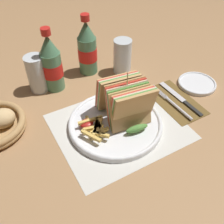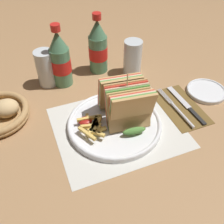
# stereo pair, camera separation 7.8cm
# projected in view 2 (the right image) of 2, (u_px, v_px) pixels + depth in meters

# --- Properties ---
(ground_plane) EXTENTS (4.00, 4.00, 0.00)m
(ground_plane) POSITION_uv_depth(u_px,v_px,m) (105.00, 124.00, 0.80)
(ground_plane) COLOR #9E754C
(placemat) EXTENTS (0.37, 0.32, 0.00)m
(placemat) POSITION_uv_depth(u_px,v_px,m) (118.00, 127.00, 0.79)
(placemat) COLOR silver
(placemat) RESTS_ON ground_plane
(plate_main) EXTENTS (0.28, 0.28, 0.02)m
(plate_main) POSITION_uv_depth(u_px,v_px,m) (114.00, 123.00, 0.78)
(plate_main) COLOR white
(plate_main) RESTS_ON ground_plane
(club_sandwich) EXTENTS (0.13, 0.18, 0.17)m
(club_sandwich) POSITION_uv_depth(u_px,v_px,m) (126.00, 103.00, 0.75)
(club_sandwich) COLOR tan
(club_sandwich) RESTS_ON plate_main
(fries_pile) EXTENTS (0.08, 0.12, 0.02)m
(fries_pile) POSITION_uv_depth(u_px,v_px,m) (93.00, 126.00, 0.75)
(fries_pile) COLOR #E0B756
(fries_pile) RESTS_ON plate_main
(ketchup_blob) EXTENTS (0.04, 0.04, 0.01)m
(ketchup_blob) POSITION_uv_depth(u_px,v_px,m) (85.00, 121.00, 0.77)
(ketchup_blob) COLOR maroon
(ketchup_blob) RESTS_ON plate_main
(napkin) EXTENTS (0.12, 0.21, 0.00)m
(napkin) POSITION_uv_depth(u_px,v_px,m) (180.00, 107.00, 0.85)
(napkin) COLOR brown
(napkin) RESTS_ON ground_plane
(fork) EXTENTS (0.02, 0.20, 0.01)m
(fork) POSITION_uv_depth(u_px,v_px,m) (178.00, 111.00, 0.83)
(fork) COLOR silver
(fork) RESTS_ON napkin
(knife) EXTENTS (0.02, 0.20, 0.00)m
(knife) POSITION_uv_depth(u_px,v_px,m) (186.00, 105.00, 0.85)
(knife) COLOR black
(knife) RESTS_ON napkin
(coke_bottle_near) EXTENTS (0.07, 0.07, 0.22)m
(coke_bottle_near) POSITION_uv_depth(u_px,v_px,m) (60.00, 60.00, 0.88)
(coke_bottle_near) COLOR #4C7F5B
(coke_bottle_near) RESTS_ON ground_plane
(coke_bottle_far) EXTENTS (0.07, 0.07, 0.22)m
(coke_bottle_far) POSITION_uv_depth(u_px,v_px,m) (98.00, 48.00, 0.95)
(coke_bottle_far) COLOR #4C7F5B
(coke_bottle_far) RESTS_ON ground_plane
(glass_near) EXTENTS (0.07, 0.07, 0.13)m
(glass_near) POSITION_uv_depth(u_px,v_px,m) (132.00, 60.00, 0.96)
(glass_near) COLOR silver
(glass_near) RESTS_ON ground_plane
(glass_far) EXTENTS (0.07, 0.07, 0.13)m
(glass_far) POSITION_uv_depth(u_px,v_px,m) (46.00, 70.00, 0.91)
(glass_far) COLOR silver
(glass_far) RESTS_ON ground_plane
(side_saucer) EXTENTS (0.13, 0.13, 0.01)m
(side_saucer) POSITION_uv_depth(u_px,v_px,m) (206.00, 91.00, 0.90)
(side_saucer) COLOR white
(side_saucer) RESTS_ON ground_plane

